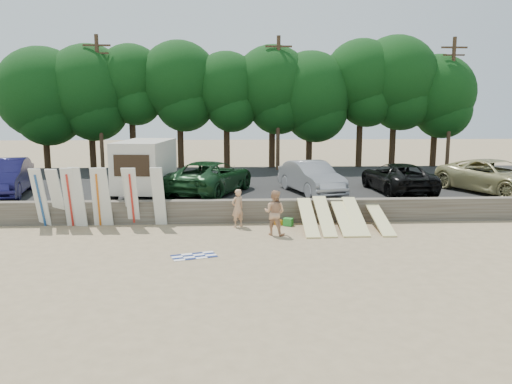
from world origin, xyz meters
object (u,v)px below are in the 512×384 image
(car_4, at_px, (496,177))
(beachgoer_a, at_px, (238,208))
(cooler, at_px, (288,222))
(car_0, at_px, (4,178))
(car_1, at_px, (211,177))
(car_2, at_px, (311,177))
(car_3, at_px, (397,177))
(beachgoer_b, at_px, (275,213))
(box_trailer, at_px, (145,165))

(car_4, height_order, beachgoer_a, car_4)
(beachgoer_a, relative_size, cooler, 4.24)
(beachgoer_a, distance_m, cooler, 2.25)
(car_0, relative_size, car_1, 0.92)
(car_0, bearing_deg, cooler, -28.79)
(car_1, bearing_deg, car_2, -159.26)
(car_4, distance_m, beachgoer_a, 13.53)
(car_3, bearing_deg, car_2, -1.19)
(beachgoer_b, bearing_deg, car_0, 1.27)
(car_2, relative_size, beachgoer_b, 2.73)
(car_4, distance_m, beachgoer_b, 12.64)
(beachgoer_b, bearing_deg, box_trailer, -16.09)
(box_trailer, height_order, car_1, box_trailer)
(cooler, bearing_deg, car_3, 59.81)
(car_3, bearing_deg, beachgoer_b, 36.25)
(car_3, bearing_deg, beachgoer_a, 23.87)
(car_2, xyz_separation_m, car_3, (4.48, 0.23, -0.06))
(car_1, distance_m, car_3, 9.53)
(car_2, bearing_deg, car_4, -19.42)
(car_0, distance_m, beachgoer_b, 13.89)
(car_4, xyz_separation_m, beachgoer_b, (-11.57, -5.04, -0.65))
(car_3, height_order, beachgoer_b, car_3)
(car_0, distance_m, beachgoer_a, 12.05)
(box_trailer, bearing_deg, beachgoer_a, -33.11)
(car_1, bearing_deg, car_3, -157.21)
(beachgoer_a, bearing_deg, car_4, 161.64)
(car_0, distance_m, cooler, 14.11)
(car_2, bearing_deg, beachgoer_a, -148.50)
(car_1, distance_m, beachgoer_a, 4.52)
(car_2, bearing_deg, car_3, -13.41)
(box_trailer, distance_m, car_2, 8.19)
(box_trailer, relative_size, car_3, 0.84)
(car_4, bearing_deg, car_2, 155.47)
(car_0, distance_m, car_4, 24.31)
(car_0, relative_size, car_4, 0.91)
(car_1, relative_size, beachgoer_b, 3.33)
(beachgoer_b, bearing_deg, car_1, -39.71)
(car_0, relative_size, car_3, 1.03)
(car_2, xyz_separation_m, cooler, (-1.60, -4.05, -1.34))
(car_4, bearing_deg, box_trailer, 158.69)
(car_3, height_order, beachgoer_a, car_3)
(beachgoer_b, bearing_deg, car_2, -88.08)
(car_0, distance_m, car_3, 19.54)
(car_1, height_order, car_4, car_4)
(car_4, bearing_deg, car_0, 157.51)
(car_2, xyz_separation_m, beachgoer_a, (-3.76, -4.14, -0.70))
(beachgoer_a, bearing_deg, cooler, 148.61)
(box_trailer, relative_size, car_1, 0.75)
(cooler, bearing_deg, beachgoer_a, -152.66)
(car_1, relative_size, beachgoer_a, 3.68)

